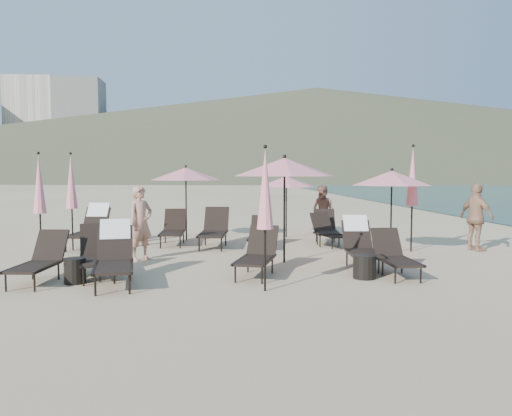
{
  "coord_description": "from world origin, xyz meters",
  "views": [
    {
      "loc": [
        -1.0,
        -9.67,
        2.02
      ],
      "look_at": [
        -0.05,
        3.5,
        1.1
      ],
      "focal_mm": 35.0,
      "sensor_mm": 36.0,
      "label": 1
    }
  ],
  "objects": [
    {
      "name": "ground",
      "position": [
        0.0,
        0.0,
        0.0
      ],
      "size": [
        800.0,
        800.0,
        0.0
      ],
      "primitive_type": "plane",
      "color": "#D6BA8C",
      "rests_on": "ground"
    },
    {
      "name": "volcanic_headland",
      "position": [
        71.37,
        302.62,
        26.49
      ],
      "size": [
        690.0,
        690.0,
        55.0
      ],
      "color": "brown",
      "rests_on": "ground"
    },
    {
      "name": "hotel_skyline",
      "position": [
        -93.62,
        271.21,
        24.18
      ],
      "size": [
        109.0,
        82.0,
        55.0
      ],
      "color": "beige",
      "rests_on": "ground"
    },
    {
      "name": "lounger_0",
      "position": [
        -4.35,
        -0.26,
        0.43
      ],
      "size": [
        0.75,
        1.63,
        0.91
      ],
      "rotation": [
        0.0,
        0.0,
        -0.09
      ],
      "color": "black",
      "rests_on": "ground"
    },
    {
      "name": "lounger_1",
      "position": [
        -3.41,
        0.21,
        0.46
      ],
      "size": [
        1.07,
        1.81,
        0.98
      ],
      "rotation": [
        0.0,
        0.0,
        0.26
      ],
      "color": "black",
      "rests_on": "ground"
    },
    {
      "name": "lounger_2",
      "position": [
        -2.94,
        -0.44,
        0.54
      ],
      "size": [
        0.94,
        1.89,
        1.13
      ],
      "rotation": [
        0.0,
        0.0,
        0.16
      ],
      "color": "black",
      "rests_on": "ground"
    },
    {
      "name": "lounger_3",
      "position": [
        -0.27,
        0.09,
        0.44
      ],
      "size": [
        1.05,
        1.73,
        0.93
      ],
      "rotation": [
        0.0,
        0.0,
        -0.29
      ],
      "color": "black",
      "rests_on": "ground"
    },
    {
      "name": "lounger_4",
      "position": [
        2.43,
        -0.14,
        0.41
      ],
      "size": [
        0.59,
        1.53,
        0.88
      ],
      "rotation": [
        0.0,
        0.0,
        0.0
      ],
      "color": "black",
      "rests_on": "ground"
    },
    {
      "name": "lounger_5",
      "position": [
        2.02,
        0.81,
        0.51
      ],
      "size": [
        0.76,
        1.77,
        1.07
      ],
      "rotation": [
        0.0,
        0.0,
        -0.07
      ],
      "color": "black",
      "rests_on": "ground"
    },
    {
      "name": "lounger_6",
      "position": [
        -4.56,
        4.25,
        0.56
      ],
      "size": [
        0.9,
        1.95,
        1.17
      ],
      "rotation": [
        0.0,
        0.0,
        -0.11
      ],
      "color": "black",
      "rests_on": "ground"
    },
    {
      "name": "lounger_7",
      "position": [
        -2.34,
        4.58,
        0.45
      ],
      "size": [
        0.67,
        1.69,
        0.97
      ],
      "rotation": [
        0.0,
        0.0,
        -0.02
      ],
      "color": "black",
      "rests_on": "ground"
    },
    {
      "name": "lounger_8",
      "position": [
        -1.17,
        3.98,
        0.49
      ],
      "size": [
        0.89,
        1.9,
        1.06
      ],
      "rotation": [
        0.0,
        0.0,
        -0.11
      ],
      "color": "black",
      "rests_on": "ground"
    },
    {
      "name": "lounger_9",
      "position": [
        0.06,
        3.66,
        0.4
      ],
      "size": [
        0.78,
        1.54,
        0.85
      ],
      "rotation": [
        0.0,
        0.0,
        -0.15
      ],
      "color": "black",
      "rests_on": "ground"
    },
    {
      "name": "lounger_10",
      "position": [
        2.03,
        4.05,
        0.41
      ],
      "size": [
        0.92,
        1.62,
        0.88
      ],
      "rotation": [
        0.0,
        0.0,
        0.24
      ],
      "color": "black",
      "rests_on": "ground"
    },
    {
      "name": "lounger_11",
      "position": [
        2.06,
        4.47,
        0.44
      ],
      "size": [
        0.79,
        1.71,
        0.95
      ],
      "rotation": [
        0.0,
        0.0,
        -0.1
      ],
      "color": "black",
      "rests_on": "ground"
    },
    {
      "name": "umbrella_open_0",
      "position": [
        0.44,
        1.47,
        2.16
      ],
      "size": [
        2.27,
        2.27,
        2.44
      ],
      "color": "black",
      "rests_on": "ground"
    },
    {
      "name": "umbrella_open_1",
      "position": [
        3.23,
        2.37,
        1.9
      ],
      "size": [
        2.0,
        2.0,
        2.15
      ],
      "color": "black",
      "rests_on": "ground"
    },
    {
      "name": "umbrella_open_2",
      "position": [
        -2.02,
        5.41,
        2.0
      ],
      "size": [
        2.1,
        2.1,
        2.26
      ],
      "color": "black",
      "rests_on": "ground"
    },
    {
      "name": "umbrella_open_3",
      "position": [
        1.08,
        5.9,
        1.76
      ],
      "size": [
        1.85,
        1.85,
        1.99
      ],
      "color": "black",
      "rests_on": "ground"
    },
    {
      "name": "umbrella_closed_0",
      "position": [
        -0.24,
        -1.25,
        1.74
      ],
      "size": [
        0.29,
        0.29,
        2.51
      ],
      "color": "black",
      "rests_on": "ground"
    },
    {
      "name": "umbrella_closed_1",
      "position": [
        3.93,
        2.81,
        1.92
      ],
      "size": [
        0.32,
        0.32,
        2.76
      ],
      "color": "black",
      "rests_on": "ground"
    },
    {
      "name": "umbrella_closed_2",
      "position": [
        -4.87,
        3.65,
        1.79
      ],
      "size": [
        0.3,
        0.3,
        2.57
      ],
      "color": "black",
      "rests_on": "ground"
    },
    {
      "name": "umbrella_closed_3",
      "position": [
        -5.22,
        2.31,
        1.76
      ],
      "size": [
        0.3,
        0.3,
        2.52
      ],
      "color": "black",
      "rests_on": "ground"
    },
    {
      "name": "side_table_0",
      "position": [
        -3.67,
        -0.39,
        0.23
      ],
      "size": [
        0.39,
        0.39,
        0.47
      ],
      "primitive_type": "cylinder",
      "color": "black",
      "rests_on": "ground"
    },
    {
      "name": "side_table_1",
      "position": [
        1.76,
        -0.36,
        0.22
      ],
      "size": [
        0.44,
        0.44,
        0.45
      ],
      "primitive_type": "cylinder",
      "color": "black",
      "rests_on": "ground"
    },
    {
      "name": "beachgoer_a",
      "position": [
        -2.85,
        2.03,
        0.87
      ],
      "size": [
        0.74,
        0.74,
        1.73
      ],
      "primitive_type": "imported",
      "rotation": [
        0.0,
        0.0,
        0.81
      ],
      "color": "tan",
      "rests_on": "ground"
    },
    {
      "name": "beachgoer_b",
      "position": [
        2.34,
        6.29,
        0.81
      ],
      "size": [
        0.99,
        1.0,
        1.62
      ],
      "primitive_type": "imported",
      "rotation": [
        0.0,
        0.0,
        -0.81
      ],
      "color": "#98644E",
      "rests_on": "ground"
    },
    {
      "name": "beachgoer_c",
      "position": [
        5.64,
        2.77,
        0.89
      ],
      "size": [
        0.75,
        1.12,
        1.77
      ],
      "primitive_type": "imported",
      "rotation": [
        0.0,
        0.0,
        1.9
      ],
      "color": "tan",
      "rests_on": "ground"
    }
  ]
}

